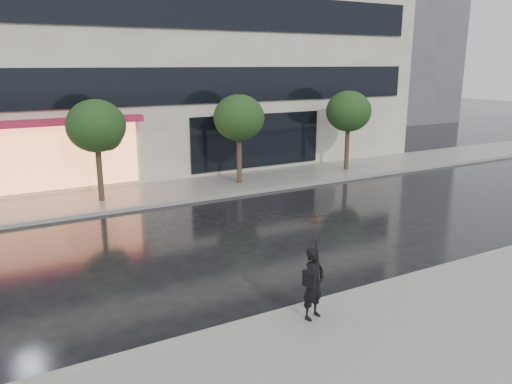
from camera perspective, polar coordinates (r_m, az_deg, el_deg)
ground at (r=12.59m, az=7.05°, el=-10.34°), size 120.00×120.00×0.00m
sidewalk_near at (r=10.44m, az=18.04°, el=-16.21°), size 60.00×4.50×0.12m
sidewalk_far at (r=21.23m, az=-9.42°, el=0.11°), size 60.00×3.50×0.12m
curb_near at (r=11.85m, az=9.96°, el=-11.74°), size 60.00×0.25×0.14m
curb_far at (r=19.64m, az=-7.67°, el=-0.97°), size 60.00×0.25×0.14m
bg_building_right at (r=49.67m, az=12.89°, el=17.32°), size 12.00×12.00×16.00m
tree_mid_west at (r=19.72m, az=-17.65°, el=7.00°), size 2.20×2.20×3.99m
tree_mid_east at (r=21.72m, az=-1.85°, el=8.30°), size 2.20×2.20×3.99m
tree_far_east at (r=25.03m, az=10.59°, el=8.89°), size 2.20×2.20×3.99m
pedestrian_with_umbrella at (r=10.20m, az=6.85°, el=-6.47°), size 1.20×1.21×2.25m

